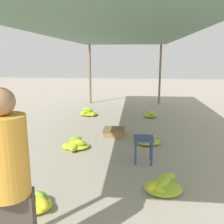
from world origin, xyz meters
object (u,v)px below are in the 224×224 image
object	(u,v)px
banana_pile_left_2	(35,202)
banana_pile_right_0	(151,115)
stool	(143,142)
banana_pile_right_1	(149,140)
vendor_foreground	(9,184)
banana_pile_left_0	(88,113)
crate_near	(114,132)
banana_pile_left_1	(76,144)
banana_pile_right_2	(162,186)

from	to	relation	value
banana_pile_left_2	banana_pile_right_0	xyz separation A→B (m)	(1.67, 4.79, -0.00)
banana_pile_left_2	stool	bearing A→B (deg)	47.73
banana_pile_right_1	banana_pile_right_0	bearing A→B (deg)	85.82
vendor_foreground	stool	xyz separation A→B (m)	(1.13, 2.41, -0.47)
banana_pile_left_0	crate_near	bearing A→B (deg)	-62.83
stool	banana_pile_left_0	size ratio (longest dim) A/B	0.82
banana_pile_right_0	crate_near	distance (m)	2.09
banana_pile_left_1	banana_pile_right_2	world-z (taller)	banana_pile_left_1
banana_pile_right_0	banana_pile_right_2	size ratio (longest dim) A/B	0.74
banana_pile_left_0	crate_near	size ratio (longest dim) A/B	1.13
banana_pile_left_0	banana_pile_right_2	bearing A→B (deg)	-66.58
banana_pile_left_1	banana_pile_left_0	bearing A→B (deg)	96.25
banana_pile_left_0	banana_pile_right_0	distance (m)	1.95
banana_pile_right_2	crate_near	xyz separation A→B (m)	(-0.88, 2.38, 0.01)
vendor_foreground	crate_near	bearing A→B (deg)	82.67
vendor_foreground	banana_pile_right_0	size ratio (longest dim) A/B	3.82
stool	banana_pile_left_2	xyz separation A→B (m)	(-1.36, -1.49, -0.28)
banana_pile_left_2	banana_pile_right_2	distance (m)	1.69
stool	banana_pile_right_1	distance (m)	1.03
banana_pile_left_2	banana_pile_right_1	size ratio (longest dim) A/B	1.00
stool	banana_pile_left_0	distance (m)	3.78
banana_pile_left_0	crate_near	world-z (taller)	banana_pile_left_0
stool	banana_pile_right_0	distance (m)	3.33
banana_pile_left_2	banana_pile_right_1	xyz separation A→B (m)	(1.50, 2.47, -0.01)
stool	banana_pile_right_0	xyz separation A→B (m)	(0.31, 3.30, -0.29)
banana_pile_left_1	banana_pile_right_1	xyz separation A→B (m)	(1.47, 0.44, -0.02)
stool	banana_pile_left_1	xyz separation A→B (m)	(-1.33, 0.54, -0.27)
stool	banana_pile_right_1	bearing A→B (deg)	81.80
banana_pile_right_1	banana_pile_right_2	size ratio (longest dim) A/B	0.98
stool	banana_pile_right_2	size ratio (longest dim) A/B	0.80
stool	vendor_foreground	bearing A→B (deg)	-115.13
stool	banana_pile_right_0	size ratio (longest dim) A/B	1.08
stool	crate_near	size ratio (longest dim) A/B	0.93
vendor_foreground	banana_pile_left_1	size ratio (longest dim) A/B	2.69
banana_pile_right_0	banana_pile_right_1	bearing A→B (deg)	-94.18
banana_pile_left_0	banana_pile_right_1	distance (m)	3.00
banana_pile_left_1	banana_pile_left_2	size ratio (longest dim) A/B	1.08
banana_pile_right_0	banana_pile_left_2	bearing A→B (deg)	-109.17
vendor_foreground	stool	world-z (taller)	vendor_foreground
stool	banana_pile_right_1	size ratio (longest dim) A/B	0.82
banana_pile_right_2	crate_near	size ratio (longest dim) A/B	1.15
vendor_foreground	banana_pile_right_1	world-z (taller)	vendor_foreground
stool	banana_pile_left_1	world-z (taller)	stool
banana_pile_left_0	stool	bearing A→B (deg)	-64.22
banana_pile_right_0	crate_near	world-z (taller)	banana_pile_right_0
stool	crate_near	xyz separation A→B (m)	(-0.64, 1.44, -0.28)
stool	banana_pile_left_0	bearing A→B (deg)	115.78
banana_pile_left_2	banana_pile_right_2	world-z (taller)	same
banana_pile_right_0	banana_pile_left_1	bearing A→B (deg)	-120.61
banana_pile_right_0	banana_pile_left_0	bearing A→B (deg)	177.31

